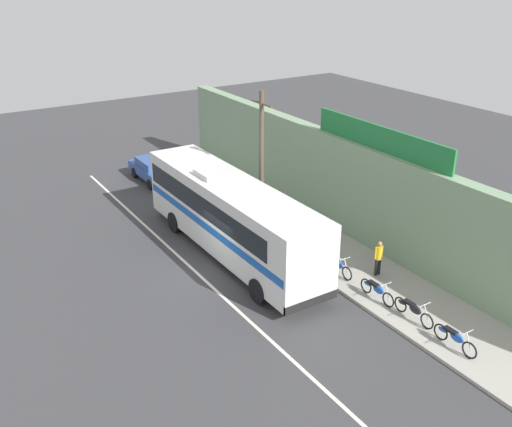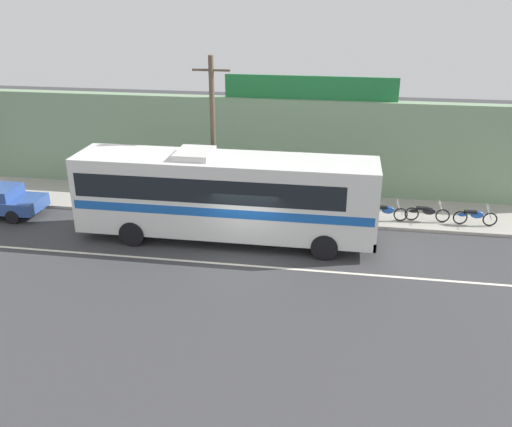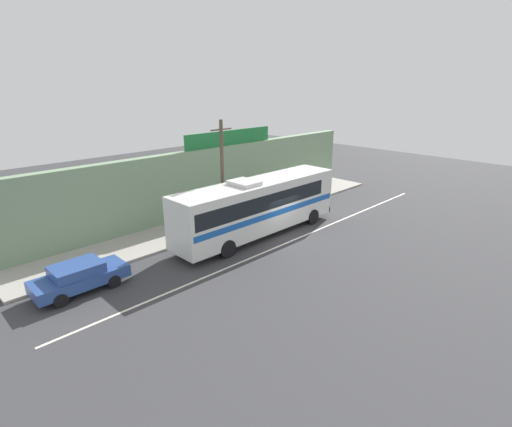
{
  "view_description": "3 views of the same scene",
  "coord_description": "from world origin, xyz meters",
  "views": [
    {
      "loc": [
        19.68,
        -10.49,
        12.59
      ],
      "look_at": [
        -0.27,
        2.23,
        2.15
      ],
      "focal_mm": 40.63,
      "sensor_mm": 36.0,
      "label": 1
    },
    {
      "loc": [
        3.49,
        -18.88,
        9.81
      ],
      "look_at": [
        0.25,
        1.2,
        1.32
      ],
      "focal_mm": 38.37,
      "sensor_mm": 36.0,
      "label": 2
    },
    {
      "loc": [
        -17.75,
        -15.24,
        9.44
      ],
      "look_at": [
        -1.29,
        1.36,
        1.51
      ],
      "focal_mm": 27.59,
      "sensor_mm": 36.0,
      "label": 3
    }
  ],
  "objects": [
    {
      "name": "motorcycle_red",
      "position": [
        3.16,
        4.16,
        0.57
      ],
      "size": [
        1.87,
        0.56,
        0.94
      ],
      "color": "black",
      "rests_on": "sidewalk_slab"
    },
    {
      "name": "pedestrian_far_left",
      "position": [
        4.18,
        5.56,
        1.05
      ],
      "size": [
        0.3,
        0.48,
        1.58
      ],
      "color": "black",
      "rests_on": "sidewalk_slab"
    },
    {
      "name": "storefront_billboard",
      "position": [
        1.86,
        7.35,
        5.35
      ],
      "size": [
        8.22,
        0.12,
        1.1
      ],
      "primitive_type": "cube",
      "color": "#1E7538",
      "rests_on": "storefront_facade"
    },
    {
      "name": "motorcycle_green",
      "position": [
        7.38,
        4.32,
        0.57
      ],
      "size": [
        1.95,
        0.56,
        0.94
      ],
      "color": "black",
      "rests_on": "sidewalk_slab"
    },
    {
      "name": "storefront_facade",
      "position": [
        0.0,
        7.35,
        2.4
      ],
      "size": [
        30.0,
        0.7,
        4.8
      ],
      "primitive_type": "cube",
      "color": "gray",
      "rests_on": "ground_plane"
    },
    {
      "name": "motorcycle_orange",
      "position": [
        5.6,
        4.16,
        0.57
      ],
      "size": [
        1.88,
        0.56,
        0.94
      ],
      "color": "black",
      "rests_on": "sidewalk_slab"
    },
    {
      "name": "parked_car",
      "position": [
        -12.03,
        2.31,
        0.74
      ],
      "size": [
        4.25,
        1.86,
        1.37
      ],
      "color": "#2D4C93",
      "rests_on": "ground_plane"
    },
    {
      "name": "motorcycle_black",
      "position": [
        9.39,
        4.23,
        0.57
      ],
      "size": [
        1.86,
        0.56,
        0.94
      ],
      "color": "black",
      "rests_on": "sidewalk_slab"
    },
    {
      "name": "ground_plane",
      "position": [
        0.0,
        0.0,
        0.0
      ],
      "size": [
        70.0,
        70.0,
        0.0
      ],
      "primitive_type": "plane",
      "color": "#3A3A3D"
    },
    {
      "name": "intercity_bus",
      "position": [
        -1.14,
        1.38,
        2.07
      ],
      "size": [
        12.14,
        2.63,
        3.78
      ],
      "color": "silver",
      "rests_on": "ground_plane"
    },
    {
      "name": "road_center_stripe",
      "position": [
        0.0,
        -0.8,
        0.0
      ],
      "size": [
        30.0,
        0.14,
        0.01
      ],
      "primitive_type": "cube",
      "color": "silver",
      "rests_on": "ground_plane"
    },
    {
      "name": "utility_pole",
      "position": [
        -2.03,
        3.66,
        3.79
      ],
      "size": [
        1.6,
        0.22,
        7.05
      ],
      "color": "brown",
      "rests_on": "sidewalk_slab"
    },
    {
      "name": "sidewalk_slab",
      "position": [
        0.0,
        5.2,
        0.07
      ],
      "size": [
        30.0,
        3.6,
        0.14
      ],
      "primitive_type": "cube",
      "color": "#A8A399",
      "rests_on": "ground_plane"
    }
  ]
}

